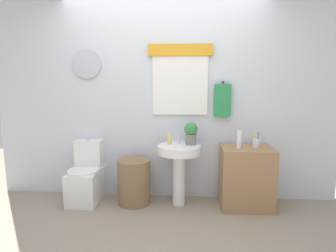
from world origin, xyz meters
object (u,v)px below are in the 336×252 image
object	(u,v)px
toothbrush_cup	(256,143)
potted_plant	(191,132)
laundry_hamper	(134,182)
soap_bottle	(169,138)
wooden_cabinet	(246,177)
lotion_bottle	(239,140)
pedestal_sink	(179,160)
toilet	(87,178)

from	to	relation	value
toothbrush_cup	potted_plant	bearing A→B (deg)	177.03
laundry_hamper	soap_bottle	world-z (taller)	soap_bottle
wooden_cabinet	soap_bottle	bearing A→B (deg)	176.91
lotion_bottle	toothbrush_cup	xyz separation A→B (m)	(0.21, 0.06, -0.05)
pedestal_sink	potted_plant	bearing A→B (deg)	23.20
laundry_hamper	wooden_cabinet	world-z (taller)	wooden_cabinet
toilet	lotion_bottle	xyz separation A→B (m)	(1.88, -0.07, 0.54)
laundry_hamper	wooden_cabinet	bearing A→B (deg)	0.00
laundry_hamper	potted_plant	xyz separation A→B (m)	(0.70, 0.06, 0.62)
lotion_bottle	toothbrush_cup	distance (m)	0.22
soap_bottle	toothbrush_cup	xyz separation A→B (m)	(1.03, -0.03, -0.03)
toothbrush_cup	toilet	bearing A→B (deg)	179.59
potted_plant	wooden_cabinet	bearing A→B (deg)	-5.15
wooden_cabinet	toothbrush_cup	distance (m)	0.43
pedestal_sink	lotion_bottle	bearing A→B (deg)	-3.27
toilet	potted_plant	distance (m)	1.45
potted_plant	toothbrush_cup	xyz separation A→B (m)	(0.77, -0.04, -0.11)
pedestal_sink	lotion_bottle	distance (m)	0.75
pedestal_sink	potted_plant	distance (m)	0.36
toilet	wooden_cabinet	size ratio (longest dim) A/B	1.06
potted_plant	pedestal_sink	bearing A→B (deg)	-156.80
laundry_hamper	toilet	bearing A→B (deg)	176.78
laundry_hamper	potted_plant	distance (m)	0.93
laundry_hamper	soap_bottle	xyz separation A→B (m)	(0.44, 0.05, 0.54)
toilet	pedestal_sink	xyz separation A→B (m)	(1.18, -0.03, 0.27)
laundry_hamper	soap_bottle	distance (m)	0.70
pedestal_sink	potted_plant	size ratio (longest dim) A/B	2.73
toilet	toothbrush_cup	xyz separation A→B (m)	(2.09, -0.01, 0.49)
wooden_cabinet	soap_bottle	world-z (taller)	soap_bottle
potted_plant	lotion_bottle	distance (m)	0.57
wooden_cabinet	potted_plant	xyz separation A→B (m)	(-0.67, 0.06, 0.53)
soap_bottle	toothbrush_cup	bearing A→B (deg)	-1.67
pedestal_sink	toothbrush_cup	size ratio (longest dim) A/B	4.04
pedestal_sink	wooden_cabinet	bearing A→B (deg)	0.00
toothbrush_cup	laundry_hamper	bearing A→B (deg)	-179.22
soap_bottle	lotion_bottle	world-z (taller)	lotion_bottle
toilet	potted_plant	bearing A→B (deg)	1.09
wooden_cabinet	lotion_bottle	xyz separation A→B (m)	(-0.11, -0.04, 0.47)
soap_bottle	toothbrush_cup	distance (m)	1.03
toilet	pedestal_sink	world-z (taller)	toilet
laundry_hamper	potted_plant	bearing A→B (deg)	4.92
toilet	soap_bottle	size ratio (longest dim) A/B	5.39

